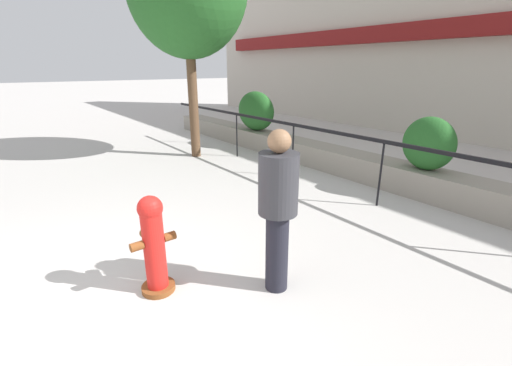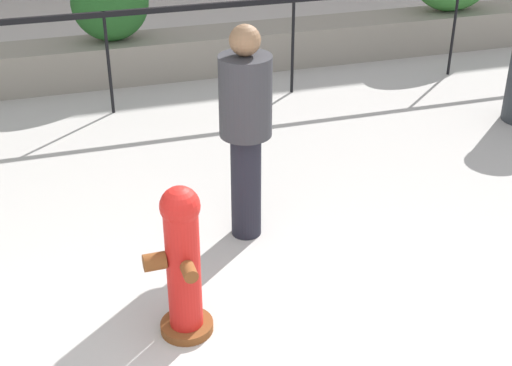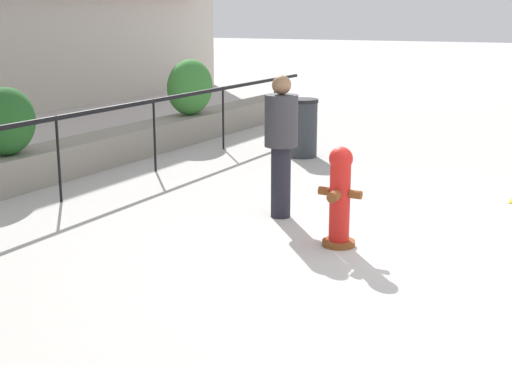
% 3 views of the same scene
% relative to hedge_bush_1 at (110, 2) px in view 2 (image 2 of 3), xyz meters
% --- Properties ---
extents(planter_wall_low, '(18.00, 0.70, 0.50)m').
position_rel_hedge_bush_1_xyz_m(planter_wall_low, '(-0.19, 0.00, -0.73)').
color(planter_wall_low, gray).
rests_on(planter_wall_low, ground).
extents(fence_railing_segment, '(15.00, 0.05, 1.15)m').
position_rel_hedge_bush_1_xyz_m(fence_railing_segment, '(-0.19, -1.10, 0.04)').
color(fence_railing_segment, black).
rests_on(fence_railing_segment, ground).
extents(hedge_bush_1, '(0.94, 0.63, 0.95)m').
position_rel_hedge_bush_1_xyz_m(hedge_bush_1, '(0.00, 0.00, 0.00)').
color(hedge_bush_1, '#235B23').
rests_on(hedge_bush_1, planter_wall_low).
extents(fire_hydrant, '(0.43, 0.47, 1.08)m').
position_rel_hedge_bush_1_xyz_m(fire_hydrant, '(-0.21, -5.03, -0.42)').
color(fire_hydrant, brown).
rests_on(fire_hydrant, ground).
extents(pedestrian, '(0.50, 0.50, 1.73)m').
position_rel_hedge_bush_1_xyz_m(pedestrian, '(0.52, -3.99, 0.01)').
color(pedestrian, black).
rests_on(pedestrian, ground).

